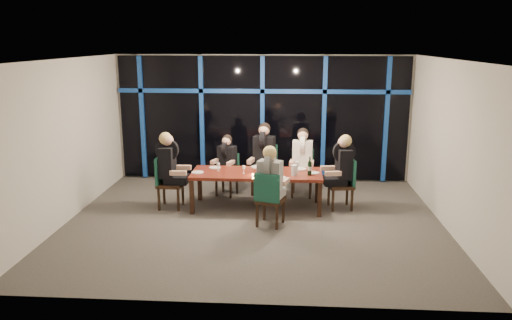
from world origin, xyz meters
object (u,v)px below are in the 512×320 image
(diner_near_mid, at_px, (271,174))
(wine_bottle, at_px, (310,168))
(chair_end_right, at_px, (345,181))
(diner_end_left, at_px, (169,159))
(diner_far_left, at_px, (226,156))
(chair_near_mid, at_px, (269,197))
(chair_far_mid, at_px, (265,166))
(chair_far_left, at_px, (228,172))
(chair_far_right, at_px, (302,170))
(diner_end_right, at_px, (342,161))
(chair_end_left, at_px, (166,179))
(water_pitcher, at_px, (294,170))
(diner_far_right, at_px, (302,152))
(diner_far_mid, at_px, (264,148))
(dining_table, at_px, (257,175))

(diner_near_mid, height_order, wine_bottle, diner_near_mid)
(chair_end_right, relative_size, diner_end_left, 1.00)
(diner_far_left, bearing_deg, chair_near_mid, -43.60)
(chair_far_mid, bearing_deg, chair_end_right, -17.53)
(chair_far_left, distance_m, chair_far_right, 1.63)
(chair_far_mid, bearing_deg, diner_end_right, -19.20)
(diner_end_left, height_order, wine_bottle, diner_end_left)
(diner_far_left, relative_size, diner_near_mid, 0.89)
(chair_far_mid, bearing_deg, chair_end_left, -137.27)
(chair_far_left, distance_m, water_pitcher, 1.83)
(chair_far_mid, xyz_separation_m, diner_end_right, (1.58, -0.96, 0.38))
(diner_end_right, height_order, diner_near_mid, diner_end_right)
(chair_far_right, bearing_deg, diner_far_right, -90.00)
(chair_far_left, xyz_separation_m, diner_far_mid, (0.78, 0.06, 0.52))
(chair_far_mid, distance_m, water_pitcher, 1.42)
(diner_far_mid, distance_m, water_pitcher, 1.34)
(chair_far_right, height_order, diner_far_right, diner_far_right)
(dining_table, xyz_separation_m, diner_end_right, (1.69, 0.09, 0.30))
(dining_table, distance_m, chair_end_left, 1.84)
(chair_end_right, distance_m, diner_far_left, 2.61)
(chair_far_mid, xyz_separation_m, chair_far_right, (0.83, -0.10, -0.03))
(diner_end_right, distance_m, water_pitcher, 1.00)
(diner_end_left, bearing_deg, chair_far_right, -67.46)
(diner_far_right, bearing_deg, dining_table, -132.15)
(chair_far_left, xyz_separation_m, chair_near_mid, (0.98, -1.92, 0.06))
(chair_near_mid, relative_size, diner_far_mid, 0.97)
(diner_far_left, bearing_deg, diner_end_left, -120.26)
(chair_far_right, xyz_separation_m, water_pitcher, (-0.19, -1.14, 0.28))
(chair_end_left, height_order, wine_bottle, wine_bottle)
(diner_end_right, bearing_deg, chair_near_mid, -59.83)
(diner_far_right, xyz_separation_m, diner_near_mid, (-0.62, -1.80, 0.00))
(diner_end_left, bearing_deg, diner_far_right, -69.03)
(chair_far_mid, relative_size, diner_end_left, 1.05)
(chair_far_left, distance_m, diner_far_mid, 0.94)
(diner_end_left, xyz_separation_m, diner_near_mid, (2.06, -0.84, -0.03))
(chair_end_left, xyz_separation_m, diner_far_right, (2.76, 0.96, 0.38))
(water_pitcher, bearing_deg, diner_far_left, 137.66)
(diner_far_left, xyz_separation_m, diner_end_right, (2.40, -0.74, 0.11))
(chair_far_left, relative_size, diner_near_mid, 0.92)
(chair_far_right, bearing_deg, chair_far_left, -173.20)
(wine_bottle, bearing_deg, chair_far_left, 148.90)
(diner_far_left, distance_m, wine_bottle, 2.01)
(chair_far_left, relative_size, diner_end_left, 0.89)
(chair_far_left, height_order, chair_end_left, chair_end_left)
(dining_table, bearing_deg, diner_far_left, 130.77)
(diner_far_right, bearing_deg, diner_end_left, -155.30)
(chair_far_right, distance_m, water_pitcher, 1.19)
(chair_far_left, bearing_deg, chair_end_left, -121.10)
(chair_end_right, height_order, diner_far_mid, diner_far_mid)
(water_pitcher, bearing_deg, diner_end_right, 9.10)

